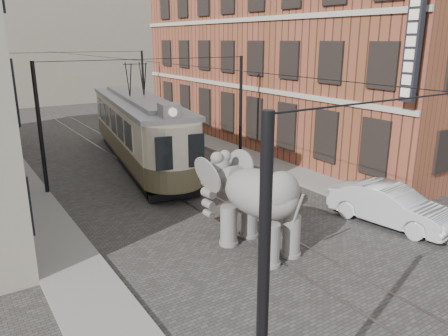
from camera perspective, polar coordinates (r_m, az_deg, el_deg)
ground at (r=18.40m, az=-0.50°, el=-5.58°), size 120.00×120.00×0.00m
tram_rails at (r=18.40m, az=-0.50°, el=-5.55°), size 1.54×80.00×0.02m
sidewalk_right at (r=21.98m, az=12.83°, el=-2.09°), size 2.00×60.00×0.15m
sidewalk_left at (r=16.16m, az=-20.65°, el=-9.66°), size 2.00×60.00×0.15m
brick_building at (r=30.90m, az=8.05°, el=14.58°), size 8.00×26.00×12.00m
distant_block at (r=55.18m, az=-24.26°, el=15.11°), size 28.00×10.00×14.00m
catenary at (r=21.72m, az=-8.09°, el=5.92°), size 11.00×30.20×6.00m
tram at (r=25.43m, az=-11.08°, el=6.87°), size 5.27×14.48×5.63m
elephant at (r=14.63m, az=4.67°, el=-5.02°), size 3.49×5.43×3.11m
parked_car at (r=18.04m, az=20.75°, el=-4.53°), size 2.45×4.88×1.54m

